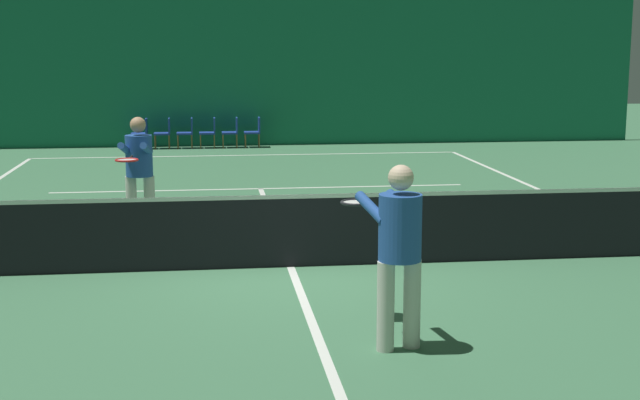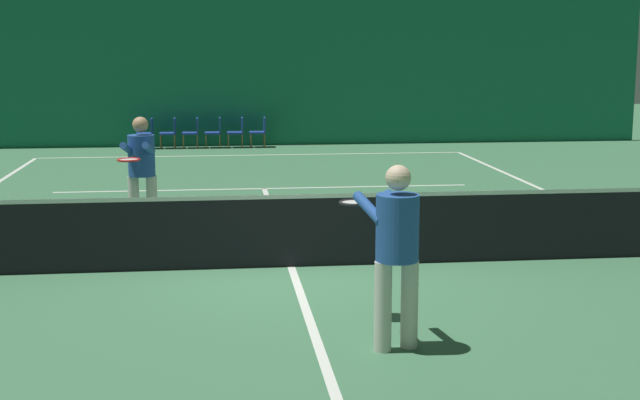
% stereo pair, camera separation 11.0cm
% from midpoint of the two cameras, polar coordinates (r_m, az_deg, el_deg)
% --- Properties ---
extents(ground_plane, '(60.00, 60.00, 0.00)m').
position_cam_midpoint_polar(ground_plane, '(11.61, -2.17, -4.29)').
color(ground_plane, '#3D704C').
extents(backdrop_curtain, '(23.00, 0.12, 4.54)m').
position_cam_midpoint_polar(backdrop_curtain, '(25.50, -5.10, 8.59)').
color(backdrop_curtain, '#196B4C').
rests_on(backdrop_curtain, ground).
extents(court_line_baseline_far, '(11.00, 0.10, 0.00)m').
position_cam_midpoint_polar(court_line_baseline_far, '(23.31, -4.79, 2.88)').
color(court_line_baseline_far, silver).
rests_on(court_line_baseline_far, ground).
extents(court_line_service_far, '(8.25, 0.10, 0.00)m').
position_cam_midpoint_polar(court_line_service_far, '(17.87, -4.00, 0.73)').
color(court_line_service_far, silver).
rests_on(court_line_service_far, ground).
extents(court_line_centre, '(0.10, 12.80, 0.00)m').
position_cam_midpoint_polar(court_line_centre, '(11.61, -2.17, -4.28)').
color(court_line_centre, silver).
rests_on(court_line_centre, ground).
extents(tennis_net, '(12.00, 0.10, 1.07)m').
position_cam_midpoint_polar(tennis_net, '(11.50, -2.19, -1.83)').
color(tennis_net, black).
rests_on(tennis_net, ground).
extents(player_near, '(0.69, 1.44, 1.76)m').
position_cam_midpoint_polar(player_near, '(8.36, 4.63, -2.72)').
color(player_near, beige).
rests_on(player_near, ground).
extents(player_far, '(0.50, 1.42, 1.77)m').
position_cam_midpoint_polar(player_far, '(13.81, -11.74, 2.15)').
color(player_far, beige).
rests_on(player_far, ground).
extents(courtside_chair_0, '(0.44, 0.44, 0.84)m').
position_cam_midpoint_polar(courtside_chair_0, '(25.10, -11.45, 4.33)').
color(courtside_chair_0, brown).
rests_on(courtside_chair_0, ground).
extents(courtside_chair_1, '(0.44, 0.44, 0.84)m').
position_cam_midpoint_polar(courtside_chair_1, '(25.06, -10.03, 4.37)').
color(courtside_chair_1, brown).
rests_on(courtside_chair_1, ground).
extents(courtside_chair_2, '(0.44, 0.44, 0.84)m').
position_cam_midpoint_polar(courtside_chair_2, '(25.04, -8.60, 4.40)').
color(courtside_chair_2, brown).
rests_on(courtside_chair_2, ground).
extents(courtside_chair_3, '(0.44, 0.44, 0.84)m').
position_cam_midpoint_polar(courtside_chair_3, '(25.04, -7.18, 4.43)').
color(courtside_chair_3, brown).
rests_on(courtside_chair_3, ground).
extents(courtside_chair_4, '(0.44, 0.44, 0.84)m').
position_cam_midpoint_polar(courtside_chair_4, '(25.04, -5.75, 4.46)').
color(courtside_chair_4, brown).
rests_on(courtside_chair_4, ground).
extents(courtside_chair_5, '(0.44, 0.44, 0.84)m').
position_cam_midpoint_polar(courtside_chair_5, '(25.07, -4.32, 4.49)').
color(courtside_chair_5, brown).
rests_on(courtside_chair_5, ground).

